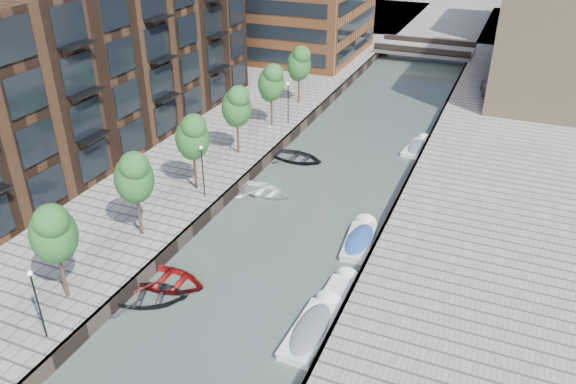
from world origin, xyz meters
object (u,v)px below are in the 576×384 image
Objects in this scene: sloop_2 at (166,284)px; sloop_4 at (297,160)px; tree_3 at (192,136)px; motorboat_3 at (360,239)px; tree_2 at (134,176)px; tree_5 at (271,82)px; tree_1 at (53,231)px; tree_6 at (299,62)px; motorboat_2 at (338,296)px; sloop_3 at (263,194)px; motorboat_4 at (418,147)px; bridge at (425,49)px; car at (490,87)px; tree_4 at (236,105)px; motorboat_1 at (314,326)px; sloop_0 at (147,300)px.

sloop_2 is 1.06× the size of sloop_4.
tree_3 reaches higher than motorboat_3.
tree_5 is (0.00, 21.00, 0.00)m from tree_2.
tree_1 is 1.00× the size of tree_3.
sloop_4 is (4.43, -11.52, -5.31)m from tree_6.
motorboat_2 is (13.75, -0.08, -5.21)m from tree_2.
motorboat_4 reaches higher than sloop_3.
tree_3 is at bearing -100.25° from bridge.
sloop_3 is at bearing -124.88° from car.
tree_4 is 1.29× the size of motorboat_4.
tree_3 is 1.00× the size of tree_6.
tree_6 is (0.00, 28.00, 0.00)m from tree_2.
tree_1 is at bearing 174.33° from sloop_4.
motorboat_1 reaches higher than motorboat_3.
tree_2 is 21.00m from tree_5.
tree_6 is at bearing -15.50° from sloop_0.
tree_6 is 1.15× the size of sloop_2.
motorboat_2 reaches higher than sloop_0.
motorboat_2 is (5.25, -54.08, -1.30)m from bridge.
tree_3 is 1.22× the size of motorboat_2.
tree_4 is at bearing -146.57° from motorboat_4.
tree_1 is 19.41m from motorboat_3.
bridge is 2.51× the size of sloop_2.
tree_5 reaches higher than sloop_0.
motorboat_1 is (13.41, -10.17, -5.09)m from tree_3.
motorboat_1 reaches higher than sloop_2.
tree_6 reaches higher than motorboat_3.
tree_3 is 16.32m from motorboat_2.
sloop_0 is 46.09m from car.
car is (14.98, 43.56, 1.73)m from sloop_0.
car is (4.65, 15.83, 1.55)m from motorboat_4.
bridge reaches higher than sloop_4.
tree_3 is at bearing -130.60° from motorboat_4.
bridge is at bearing 94.91° from motorboat_1.
motorboat_3 is (13.26, -0.79, -5.11)m from tree_3.
tree_1 reaches higher than car.
bridge is at bearing -1.19° from sloop_4.
tree_5 is at bearing 49.43° from sloop_4.
tree_5 reaches higher than motorboat_4.
sloop_3 is at bearing 133.83° from motorboat_2.
sloop_2 is 44.43m from car.
tree_5 is at bearing -90.00° from tree_6.
tree_5 is (-8.50, -33.00, 3.92)m from bridge.
bridge reaches higher than motorboat_2.
sloop_2 is (3.72, 4.07, -5.31)m from tree_1.
tree_3 is 13.23m from sloop_0.
tree_6 is 1.16× the size of motorboat_3.
motorboat_1 is at bearing 15.94° from tree_1.
tree_3 is 1.15× the size of sloop_2.
bridge is 58.84m from sloop_0.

